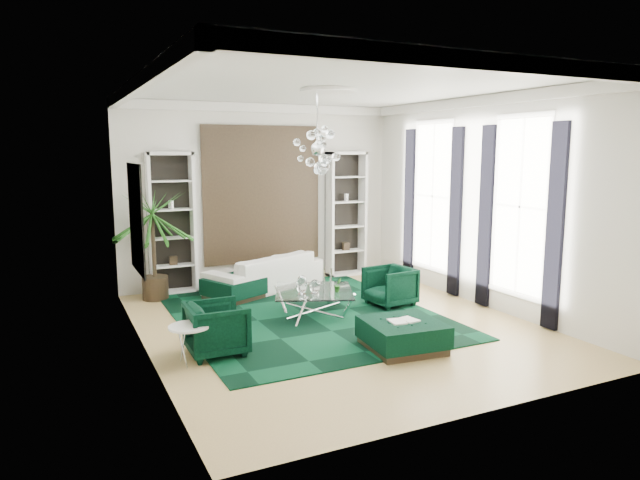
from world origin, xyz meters
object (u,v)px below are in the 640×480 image
ottoman_side (234,289)px  side_table (190,345)px  armchair_left (217,328)px  coffee_table (314,303)px  armchair_right (390,286)px  palm (153,230)px  ottoman_front (403,335)px  sofa (265,272)px

ottoman_side → side_table: size_ratio=1.71×
armchair_left → coffee_table: size_ratio=0.63×
armchair_right → palm: (-3.82, 2.32, 0.98)m
armchair_left → ottoman_front: size_ratio=0.78×
ottoman_side → side_table: side_table is taller
armchair_left → ottoman_side: (1.09, 2.77, -0.16)m
sofa → armchair_right: bearing=104.7°
coffee_table → ottoman_side: 1.89m
armchair_right → ottoman_side: (-2.47, 1.66, -0.15)m
armchair_left → ottoman_side: armchair_left is taller
sofa → coffee_table: 2.09m
armchair_right → palm: 4.58m
sofa → armchair_left: same height
ottoman_front → palm: size_ratio=0.39×
ottoman_front → side_table: bearing=165.6°
armchair_left → armchair_right: size_ratio=1.03×
armchair_left → ottoman_side: bearing=-20.6°
armchair_left → coffee_table: 2.32m
armchair_right → palm: bearing=-127.6°
ottoman_side → ottoman_front: (1.36, -3.74, 0.00)m
coffee_table → palm: (-2.29, 2.31, 1.12)m
armchair_left → palm: bearing=5.2°
side_table → palm: (0.17, 3.66, 1.08)m
sofa → palm: size_ratio=0.94×
palm → ottoman_front: bearing=-58.3°
armchair_left → palm: 3.57m
sofa → ottoman_front: 4.22m
sofa → side_table: size_ratio=4.67×
ottoman_side → armchair_right: bearing=-34.0°
armchair_right → coffee_table: armchair_right is taller
coffee_table → ottoman_side: (-0.93, 1.65, -0.02)m
sofa → ottoman_front: bearing=73.8°
ottoman_side → palm: 1.89m
sofa → armchair_left: size_ratio=3.12×
coffee_table → palm: size_ratio=0.48×
ottoman_side → side_table: 3.37m
side_table → palm: size_ratio=0.20×
ottoman_side → side_table: (-1.53, -3.00, 0.06)m
ottoman_front → coffee_table: bearing=101.6°
palm → armchair_right: bearing=-31.3°
sofa → ottoman_side: sofa is taller
coffee_table → ottoman_side: coffee_table is taller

